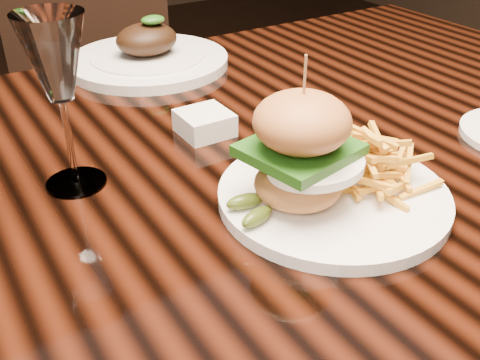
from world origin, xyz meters
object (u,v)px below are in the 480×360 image
dining_table (198,205)px  burger_plate (332,167)px  chair_far (91,80)px  far_dish (148,57)px  wine_glass (56,63)px

dining_table → burger_plate: (0.08, -0.18, 0.12)m
burger_plate → chair_far: 1.09m
dining_table → far_dish: far_dish is taller
far_dish → chair_far: (0.04, 0.53, -0.23)m
dining_table → wine_glass: wine_glass is taller
chair_far → wine_glass: bearing=-87.2°
dining_table → wine_glass: size_ratio=7.74×
burger_plate → chair_far: chair_far is taller
dining_table → wine_glass: bearing=173.9°
chair_far → dining_table: bearing=-77.5°
dining_table → wine_glass: (-0.15, 0.02, 0.23)m
chair_far → far_dish: bearing=-73.4°
dining_table → chair_far: (0.13, 0.88, -0.13)m
wine_glass → chair_far: size_ratio=0.22×
dining_table → burger_plate: 0.23m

